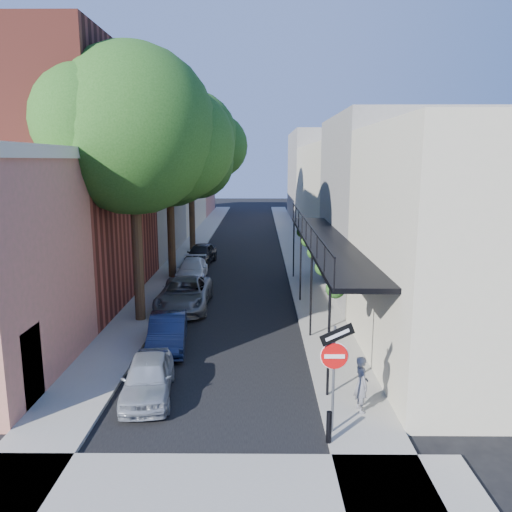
{
  "coord_description": "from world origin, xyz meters",
  "views": [
    {
      "loc": [
        1.32,
        -10.52,
        6.85
      ],
      "look_at": [
        1.17,
        10.44,
        2.8
      ],
      "focal_mm": 35.0,
      "sensor_mm": 36.0,
      "label": 1
    }
  ],
  "objects_px": {
    "bollard": "(329,427)",
    "parked_car_d": "(192,269)",
    "parked_car_c": "(185,294)",
    "oak_mid": "(176,156)",
    "sign_post": "(335,360)",
    "pedestrian": "(361,384)",
    "parked_car_e": "(201,254)",
    "parked_car_a": "(148,378)",
    "oak_far": "(197,140)",
    "oak_near": "(144,134)",
    "parked_car_b": "(168,332)"
  },
  "relations": [
    {
      "from": "oak_far",
      "to": "parked_car_b",
      "type": "bearing_deg",
      "value": -86.38
    },
    {
      "from": "parked_car_a",
      "to": "pedestrian",
      "type": "bearing_deg",
      "value": -15.86
    },
    {
      "from": "parked_car_b",
      "to": "pedestrian",
      "type": "relative_size",
      "value": 2.38
    },
    {
      "from": "sign_post",
      "to": "parked_car_b",
      "type": "height_order",
      "value": "sign_post"
    },
    {
      "from": "oak_mid",
      "to": "parked_car_c",
      "type": "xyz_separation_m",
      "value": [
        1.24,
        -6.26,
        -6.36
      ]
    },
    {
      "from": "parked_car_c",
      "to": "parked_car_d",
      "type": "height_order",
      "value": "parked_car_c"
    },
    {
      "from": "oak_near",
      "to": "oak_mid",
      "type": "height_order",
      "value": "oak_near"
    },
    {
      "from": "sign_post",
      "to": "parked_car_b",
      "type": "bearing_deg",
      "value": 130.99
    },
    {
      "from": "oak_far",
      "to": "parked_car_b",
      "type": "xyz_separation_m",
      "value": [
        1.28,
        -20.28,
        -7.65
      ]
    },
    {
      "from": "oak_mid",
      "to": "parked_car_b",
      "type": "bearing_deg",
      "value": -83.17
    },
    {
      "from": "oak_far",
      "to": "oak_mid",
      "type": "bearing_deg",
      "value": -90.41
    },
    {
      "from": "bollard",
      "to": "parked_car_a",
      "type": "bearing_deg",
      "value": 152.38
    },
    {
      "from": "oak_mid",
      "to": "parked_car_a",
      "type": "distance_m",
      "value": 16.53
    },
    {
      "from": "parked_car_c",
      "to": "oak_far",
      "type": "bearing_deg",
      "value": 93.85
    },
    {
      "from": "oak_mid",
      "to": "parked_car_a",
      "type": "bearing_deg",
      "value": -84.42
    },
    {
      "from": "bollard",
      "to": "parked_car_a",
      "type": "height_order",
      "value": "parked_car_a"
    },
    {
      "from": "parked_car_c",
      "to": "pedestrian",
      "type": "relative_size",
      "value": 3.21
    },
    {
      "from": "parked_car_a",
      "to": "parked_car_e",
      "type": "relative_size",
      "value": 0.86
    },
    {
      "from": "parked_car_a",
      "to": "pedestrian",
      "type": "xyz_separation_m",
      "value": [
        6.02,
        -1.02,
        0.3
      ]
    },
    {
      "from": "sign_post",
      "to": "oak_mid",
      "type": "xyz_separation_m",
      "value": [
        -6.58,
        17.26,
        5.02
      ]
    },
    {
      "from": "oak_far",
      "to": "pedestrian",
      "type": "distance_m",
      "value": 27.29
    },
    {
      "from": "sign_post",
      "to": "oak_mid",
      "type": "bearing_deg",
      "value": 110.86
    },
    {
      "from": "oak_far",
      "to": "parked_car_a",
      "type": "xyz_separation_m",
      "value": [
        1.42,
        -24.18,
        -7.66
      ]
    },
    {
      "from": "bollard",
      "to": "oak_far",
      "type": "relative_size",
      "value": 0.07
    },
    {
      "from": "oak_mid",
      "to": "parked_car_b",
      "type": "xyz_separation_m",
      "value": [
        1.35,
        -11.24,
        -6.44
      ]
    },
    {
      "from": "oak_near",
      "to": "parked_car_c",
      "type": "bearing_deg",
      "value": 55.23
    },
    {
      "from": "oak_near",
      "to": "parked_car_e",
      "type": "xyz_separation_m",
      "value": [
        0.77,
        11.83,
        -7.19
      ]
    },
    {
      "from": "sign_post",
      "to": "oak_near",
      "type": "bearing_deg",
      "value": 125.09
    },
    {
      "from": "parked_car_b",
      "to": "parked_car_c",
      "type": "height_order",
      "value": "parked_car_c"
    },
    {
      "from": "parked_car_a",
      "to": "oak_near",
      "type": "bearing_deg",
      "value": 95.03
    },
    {
      "from": "parked_car_c",
      "to": "oak_mid",
      "type": "bearing_deg",
      "value": 100.64
    },
    {
      "from": "oak_mid",
      "to": "oak_far",
      "type": "bearing_deg",
      "value": 89.59
    },
    {
      "from": "oak_near",
      "to": "parked_car_b",
      "type": "xyz_separation_m",
      "value": [
        1.3,
        -3.27,
        -7.27
      ]
    },
    {
      "from": "oak_far",
      "to": "parked_car_a",
      "type": "relative_size",
      "value": 3.41
    },
    {
      "from": "parked_car_b",
      "to": "parked_car_e",
      "type": "height_order",
      "value": "parked_car_e"
    },
    {
      "from": "bollard",
      "to": "parked_car_d",
      "type": "distance_m",
      "value": 18.15
    },
    {
      "from": "parked_car_d",
      "to": "parked_car_e",
      "type": "distance_m",
      "value": 4.33
    },
    {
      "from": "parked_car_c",
      "to": "parked_car_b",
      "type": "bearing_deg",
      "value": -89.27
    },
    {
      "from": "parked_car_a",
      "to": "parked_car_e",
      "type": "height_order",
      "value": "parked_car_e"
    },
    {
      "from": "sign_post",
      "to": "parked_car_d",
      "type": "height_order",
      "value": "sign_post"
    },
    {
      "from": "oak_near",
      "to": "oak_far",
      "type": "xyz_separation_m",
      "value": [
        0.01,
        17.01,
        0.38
      ]
    },
    {
      "from": "oak_near",
      "to": "parked_car_d",
      "type": "height_order",
      "value": "oak_near"
    },
    {
      "from": "pedestrian",
      "to": "sign_post",
      "type": "bearing_deg",
      "value": 131.29
    },
    {
      "from": "parked_car_b",
      "to": "parked_car_c",
      "type": "xyz_separation_m",
      "value": [
        -0.11,
        4.98,
        0.08
      ]
    },
    {
      "from": "sign_post",
      "to": "parked_car_d",
      "type": "distance_m",
      "value": 17.81
    },
    {
      "from": "parked_car_a",
      "to": "sign_post",
      "type": "bearing_deg",
      "value": -28.74
    },
    {
      "from": "oak_far",
      "to": "parked_car_d",
      "type": "bearing_deg",
      "value": -85.46
    },
    {
      "from": "parked_car_d",
      "to": "parked_car_e",
      "type": "relative_size",
      "value": 0.99
    },
    {
      "from": "bollard",
      "to": "oak_near",
      "type": "relative_size",
      "value": 0.07
    },
    {
      "from": "oak_far",
      "to": "sign_post",
      "type": "bearing_deg",
      "value": -76.09
    }
  ]
}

